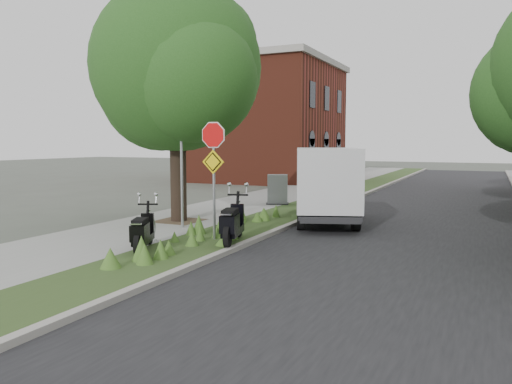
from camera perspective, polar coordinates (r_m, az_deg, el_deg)
ground at (r=12.19m, az=-0.44°, el=-7.00°), size 120.00×120.00×0.00m
sidewalk_near at (r=22.90m, az=0.79°, el=-0.85°), size 3.50×60.00×0.12m
verge at (r=21.92m, az=7.35°, el=-1.20°), size 2.00×60.00×0.12m
kerb_near at (r=21.63m, az=9.88°, el=-1.31°), size 0.20×60.00×0.13m
road at (r=21.00m, az=19.12°, el=-1.92°), size 7.00×60.00×0.01m
street_tree_main at (r=16.55m, az=-9.16°, el=13.01°), size 6.21×5.54×7.66m
bare_post at (r=15.06m, az=-8.50°, el=3.51°), size 0.08×0.08×4.00m
bike_hoop at (r=12.99m, az=-12.44°, el=-4.11°), size 0.06×0.78×0.77m
sign_assembly at (r=13.07m, az=-4.89°, el=4.13°), size 0.94×0.08×3.22m
brick_building at (r=35.88m, az=1.08°, el=8.17°), size 9.40×10.40×8.30m
scooter_near at (r=12.09m, az=-12.92°, el=-4.80°), size 0.85×1.56×0.80m
scooter_far at (r=12.67m, az=-2.81°, el=-3.95°), size 0.72×1.85×0.90m
box_truck at (r=16.48m, az=8.05°, el=1.15°), size 3.31×5.02×2.13m
utility_cabinet at (r=20.69m, az=2.48°, el=0.24°), size 1.08×0.90×1.22m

